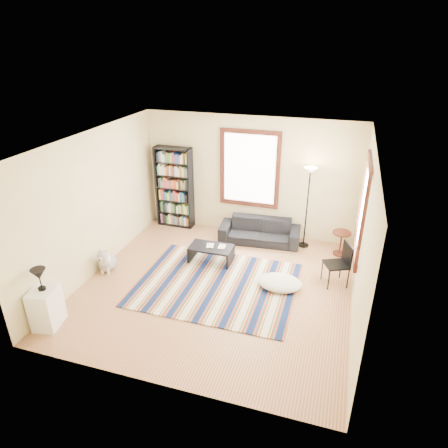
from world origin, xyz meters
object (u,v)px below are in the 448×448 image
(dog, at_px, (107,258))
(side_table, at_px, (341,243))
(white_cabinet, at_px, (46,307))
(sofa, at_px, (260,231))
(coffee_table, at_px, (211,254))
(floor_lamp, at_px, (307,208))
(bookshelf, at_px, (174,187))
(floor_cushion, at_px, (280,283))
(folding_chair, at_px, (336,265))

(dog, bearing_deg, side_table, 15.13)
(white_cabinet, bearing_deg, sofa, 44.69)
(coffee_table, bearing_deg, floor_lamp, 36.07)
(bookshelf, xyz_separation_m, white_cabinet, (-0.46, -4.21, -0.65))
(side_table, bearing_deg, bookshelf, 175.26)
(coffee_table, distance_m, floor_lamp, 2.33)
(sofa, bearing_deg, floor_lamp, 1.10)
(floor_cushion, relative_size, floor_lamp, 0.45)
(floor_cushion, relative_size, dog, 1.57)
(sofa, relative_size, floor_lamp, 0.99)
(folding_chair, relative_size, dog, 1.59)
(white_cabinet, bearing_deg, bookshelf, 72.65)
(sofa, distance_m, coffee_table, 1.43)
(floor_cushion, distance_m, white_cabinet, 4.12)
(sofa, xyz_separation_m, folding_chair, (1.77, -1.28, 0.16))
(floor_cushion, height_order, white_cabinet, white_cabinet)
(floor_cushion, xyz_separation_m, floor_lamp, (0.23, 1.82, 0.82))
(bookshelf, height_order, side_table, bookshelf)
(bookshelf, height_order, coffee_table, bookshelf)
(side_table, relative_size, white_cabinet, 0.77)
(floor_lamp, relative_size, dog, 3.45)
(coffee_table, height_order, dog, dog)
(coffee_table, distance_m, side_table, 2.83)
(floor_lamp, bearing_deg, white_cabinet, -132.45)
(folding_chair, xyz_separation_m, dog, (-4.45, -0.86, -0.16))
(bookshelf, distance_m, white_cabinet, 4.28)
(floor_lamp, height_order, dog, floor_lamp)
(floor_cushion, xyz_separation_m, dog, (-3.47, -0.42, 0.16))
(bookshelf, xyz_separation_m, floor_lamp, (3.23, -0.17, -0.07))
(white_cabinet, bearing_deg, dog, 79.09)
(bookshelf, xyz_separation_m, side_table, (4.04, -0.33, -0.73))
(sofa, xyz_separation_m, dog, (-2.69, -2.14, 0.00))
(white_cabinet, height_order, dog, white_cabinet)
(white_cabinet, xyz_separation_m, dog, (-0.00, 1.79, -0.08))
(floor_lamp, xyz_separation_m, white_cabinet, (-3.69, -4.04, -0.58))
(folding_chair, bearing_deg, bookshelf, 133.87)
(sofa, relative_size, floor_cushion, 2.17)
(floor_lamp, height_order, folding_chair, floor_lamp)
(floor_cushion, distance_m, side_table, 1.96)
(folding_chair, bearing_deg, dog, 166.11)
(coffee_table, distance_m, white_cabinet, 3.34)
(sofa, relative_size, folding_chair, 2.14)
(folding_chair, distance_m, dog, 4.54)
(bookshelf, distance_m, coffee_table, 2.22)
(coffee_table, distance_m, floor_cushion, 1.65)
(dog, bearing_deg, folding_chair, 1.28)
(floor_cushion, bearing_deg, bookshelf, 146.43)
(folding_chair, bearing_deg, coffee_table, 153.31)
(dog, bearing_deg, floor_lamp, 21.61)
(sofa, bearing_deg, folding_chair, -40.55)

